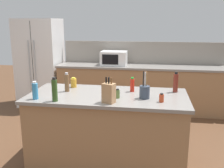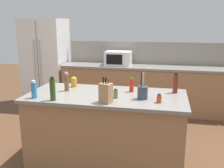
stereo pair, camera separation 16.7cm
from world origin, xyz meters
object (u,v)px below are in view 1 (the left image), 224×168
at_px(spice_jar_paprika, 162,98).
at_px(dish_soap_bottle, 35,91).
at_px(hot_sauce_bottle, 132,85).
at_px(knife_block, 109,93).
at_px(utensil_crock, 145,92).
at_px(olive_oil_bottle, 55,90).
at_px(refrigerator, 40,63).
at_px(honey_jar, 74,83).
at_px(microwave, 114,58).
at_px(pepper_grinder, 67,83).
at_px(vinegar_bottle, 176,83).
at_px(spice_jar_oregano, 118,94).

distance_m(spice_jar_paprika, dish_soap_bottle, 1.45).
distance_m(hot_sauce_bottle, dish_soap_bottle, 1.20).
xyz_separation_m(knife_block, dish_soap_bottle, (-0.87, 0.00, -0.01)).
relative_size(utensil_crock, olive_oil_bottle, 1.16).
xyz_separation_m(refrigerator, utensil_crock, (2.34, -2.34, 0.09)).
distance_m(knife_block, hot_sauce_bottle, 0.56).
bearing_deg(honey_jar, microwave, 82.06).
xyz_separation_m(microwave, pepper_grinder, (-0.28, -2.13, -0.02)).
bearing_deg(spice_jar_paprika, refrigerator, 135.94).
distance_m(utensil_crock, spice_jar_paprika, 0.23).
relative_size(vinegar_bottle, olive_oil_bottle, 0.95).
height_order(refrigerator, honey_jar, refrigerator).
distance_m(refrigerator, dish_soap_bottle, 2.79).
relative_size(utensil_crock, dish_soap_bottle, 1.52).
distance_m(refrigerator, knife_block, 3.23).
xyz_separation_m(spice_jar_paprika, honey_jar, (-1.17, 0.49, 0.02)).
xyz_separation_m(utensil_crock, hot_sauce_bottle, (-0.17, 0.28, 0.01)).
bearing_deg(vinegar_bottle, microwave, 119.26).
bearing_deg(pepper_grinder, refrigerator, 121.61).
bearing_deg(vinegar_bottle, spice_jar_oregano, -151.34).
distance_m(microwave, spice_jar_paprika, 2.57).
relative_size(hot_sauce_bottle, vinegar_bottle, 0.71).
height_order(microwave, utensil_crock, utensil_crock).
relative_size(microwave, honey_jar, 3.85).
bearing_deg(vinegar_bottle, honey_jar, 178.44).
distance_m(pepper_grinder, vinegar_bottle, 1.39).
bearing_deg(pepper_grinder, knife_block, -32.45).
height_order(spice_jar_paprika, honey_jar, honey_jar).
relative_size(knife_block, honey_jar, 2.15).
bearing_deg(dish_soap_bottle, pepper_grinder, 56.73).
height_order(hot_sauce_bottle, dish_soap_bottle, dish_soap_bottle).
bearing_deg(honey_jar, utensil_crock, -21.27).
bearing_deg(microwave, hot_sauce_bottle, -74.81).
bearing_deg(pepper_grinder, spice_jar_paprika, -12.77).
xyz_separation_m(pepper_grinder, spice_jar_paprika, (1.19, -0.27, -0.07)).
relative_size(microwave, vinegar_bottle, 1.98).
height_order(vinegar_bottle, olive_oil_bottle, olive_oil_bottle).
bearing_deg(utensil_crock, microwave, 107.28).
bearing_deg(knife_block, hot_sauce_bottle, 88.08).
relative_size(microwave, hot_sauce_bottle, 2.77).
relative_size(knife_block, vinegar_bottle, 1.11).
xyz_separation_m(pepper_grinder, vinegar_bottle, (1.38, 0.19, 0.01)).
xyz_separation_m(utensil_crock, vinegar_bottle, (0.38, 0.34, 0.04)).
distance_m(spice_jar_paprika, olive_oil_bottle, 1.20).
relative_size(knife_block, spice_jar_paprika, 2.86).
xyz_separation_m(refrigerator, hot_sauce_bottle, (2.17, -2.06, 0.09)).
height_order(microwave, spice_jar_oregano, microwave).
distance_m(spice_jar_oregano, dish_soap_bottle, 0.96).
distance_m(utensil_crock, honey_jar, 1.05).
height_order(knife_block, utensil_crock, utensil_crock).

